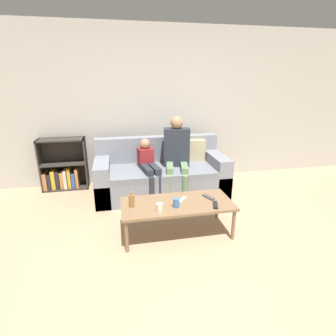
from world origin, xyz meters
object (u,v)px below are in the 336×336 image
object	(u,v)px
couch	(161,175)
person_child	(149,166)
bottle	(132,200)
cup_far	(176,203)
coffee_table	(177,205)
cup_near	(160,208)
tv_remote_0	(182,200)
tv_remote_1	(215,205)
tv_remote_2	(209,197)
bookshelf	(63,170)
person_adult	(177,151)

from	to	relation	value
couch	person_child	distance (m)	0.35
bottle	cup_far	bearing A→B (deg)	-12.50
bottle	person_child	bearing A→B (deg)	72.74
coffee_table	cup_near	bearing A→B (deg)	-144.32
couch	tv_remote_0	xyz separation A→B (m)	(0.04, -1.18, 0.12)
cup_far	tv_remote_1	size ratio (longest dim) A/B	0.59
coffee_table	person_child	distance (m)	1.10
cup_far	tv_remote_0	world-z (taller)	cup_far
coffee_table	cup_near	world-z (taller)	cup_near
tv_remote_0	tv_remote_1	xyz separation A→B (m)	(0.34, -0.20, 0.00)
tv_remote_1	tv_remote_2	bearing A→B (deg)	109.83
cup_far	tv_remote_1	distance (m)	0.45
cup_near	coffee_table	bearing A→B (deg)	35.68
bookshelf	tv_remote_2	world-z (taller)	bookshelf
coffee_table	cup_near	size ratio (longest dim) A/B	13.55
couch	tv_remote_2	xyz separation A→B (m)	(0.37, -1.17, 0.12)
bookshelf	cup_near	size ratio (longest dim) A/B	8.97
cup_near	person_adult	bearing A→B (deg)	69.42
tv_remote_2	coffee_table	bearing A→B (deg)	164.42
person_child	tv_remote_0	distance (m)	1.07
cup_near	tv_remote_1	world-z (taller)	cup_near
tv_remote_1	couch	bearing A→B (deg)	123.22
cup_near	tv_remote_1	size ratio (longest dim) A/B	0.54
person_child	cup_far	size ratio (longest dim) A/B	8.67
bookshelf	person_child	size ratio (longest dim) A/B	0.95
person_adult	tv_remote_2	size ratio (longest dim) A/B	7.00
person_adult	tv_remote_2	bearing A→B (deg)	-71.84
cup_near	tv_remote_1	xyz separation A→B (m)	(0.64, 0.01, -0.04)
tv_remote_0	tv_remote_1	world-z (taller)	same
bookshelf	cup_far	world-z (taller)	bookshelf
person_child	cup_far	xyz separation A→B (m)	(0.16, -1.17, -0.06)
tv_remote_2	bottle	bearing A→B (deg)	159.98
bookshelf	coffee_table	xyz separation A→B (m)	(1.55, -1.72, 0.04)
couch	cup_near	distance (m)	1.42
person_adult	cup_near	world-z (taller)	person_adult
tv_remote_0	tv_remote_1	size ratio (longest dim) A/B	0.90
bottle	coffee_table	bearing A→B (deg)	-0.58
couch	cup_near	xyz separation A→B (m)	(-0.26, -1.39, 0.16)
cup_far	tv_remote_2	distance (m)	0.46
cup_far	tv_remote_0	xyz separation A→B (m)	(0.10, 0.14, -0.04)
bookshelf	bottle	distance (m)	2.00
person_adult	cup_far	distance (m)	1.31
tv_remote_2	tv_remote_0	bearing A→B (deg)	159.21
bookshelf	bottle	xyz separation A→B (m)	(1.03, -1.71, 0.15)
coffee_table	bottle	bearing A→B (deg)	179.42
person_adult	tv_remote_1	size ratio (longest dim) A/B	6.95
cup_far	tv_remote_2	world-z (taller)	cup_far
couch	tv_remote_0	size ratio (longest dim) A/B	12.75
couch	tv_remote_0	world-z (taller)	couch
couch	cup_far	world-z (taller)	couch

